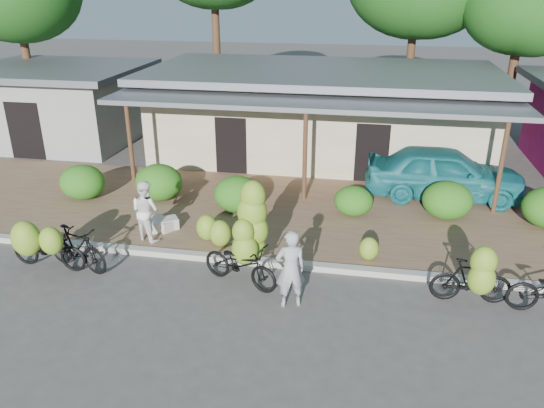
{
  "coord_description": "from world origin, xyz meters",
  "views": [
    {
      "loc": [
        1.78,
        -9.08,
        6.41
      ],
      "look_at": [
        -0.44,
        2.98,
        1.2
      ],
      "focal_mm": 35.0,
      "sensor_mm": 36.0,
      "label": 1
    }
  ],
  "objects_px": {
    "bike_center": "(246,245)",
    "sack_far": "(161,224)",
    "vendor": "(291,269)",
    "tree_near_right": "(518,3)",
    "bike_far_left": "(45,246)",
    "bike_right": "(474,278)",
    "bystander": "(146,210)",
    "bike_left": "(73,247)",
    "teal_van": "(444,173)",
    "sack_near": "(162,224)"
  },
  "relations": [
    {
      "from": "tree_near_right",
      "to": "vendor",
      "type": "xyz_separation_m",
      "value": [
        -6.88,
        -14.2,
        -4.67
      ]
    },
    {
      "from": "vendor",
      "to": "bystander",
      "type": "relative_size",
      "value": 1.08
    },
    {
      "from": "tree_near_right",
      "to": "bike_far_left",
      "type": "height_order",
      "value": "tree_near_right"
    },
    {
      "from": "bike_left",
      "to": "vendor",
      "type": "relative_size",
      "value": 1.07
    },
    {
      "from": "vendor",
      "to": "bike_center",
      "type": "bearing_deg",
      "value": -57.08
    },
    {
      "from": "bystander",
      "to": "bike_center",
      "type": "bearing_deg",
      "value": 179.64
    },
    {
      "from": "bike_far_left",
      "to": "bike_right",
      "type": "distance_m",
      "value": 9.69
    },
    {
      "from": "bike_right",
      "to": "bystander",
      "type": "distance_m",
      "value": 8.02
    },
    {
      "from": "bike_left",
      "to": "bike_right",
      "type": "xyz_separation_m",
      "value": [
        9.01,
        0.13,
        0.06
      ]
    },
    {
      "from": "bike_left",
      "to": "teal_van",
      "type": "height_order",
      "value": "teal_van"
    },
    {
      "from": "tree_near_right",
      "to": "sack_far",
      "type": "distance_m",
      "value": 16.59
    },
    {
      "from": "sack_far",
      "to": "vendor",
      "type": "height_order",
      "value": "vendor"
    },
    {
      "from": "bike_center",
      "to": "sack_far",
      "type": "xyz_separation_m",
      "value": [
        -2.84,
        1.99,
        -0.63
      ]
    },
    {
      "from": "sack_near",
      "to": "bystander",
      "type": "bearing_deg",
      "value": -104.54
    },
    {
      "from": "teal_van",
      "to": "bike_center",
      "type": "bearing_deg",
      "value": 138.86
    },
    {
      "from": "bike_right",
      "to": "bystander",
      "type": "relative_size",
      "value": 1.06
    },
    {
      "from": "bike_left",
      "to": "bike_right",
      "type": "relative_size",
      "value": 1.09
    },
    {
      "from": "bike_center",
      "to": "teal_van",
      "type": "height_order",
      "value": "bike_center"
    },
    {
      "from": "bike_left",
      "to": "tree_near_right",
      "type": "bearing_deg",
      "value": -24.05
    },
    {
      "from": "bike_left",
      "to": "bike_far_left",
      "type": "bearing_deg",
      "value": 115.87
    },
    {
      "from": "bike_far_left",
      "to": "sack_near",
      "type": "bearing_deg",
      "value": -35.55
    },
    {
      "from": "tree_near_right",
      "to": "sack_far",
      "type": "relative_size",
      "value": 9.8
    },
    {
      "from": "bike_center",
      "to": "bystander",
      "type": "distance_m",
      "value": 3.23
    },
    {
      "from": "sack_near",
      "to": "bike_right",
      "type": "bearing_deg",
      "value": -15.42
    },
    {
      "from": "bike_far_left",
      "to": "bystander",
      "type": "relative_size",
      "value": 1.24
    },
    {
      "from": "bike_right",
      "to": "vendor",
      "type": "height_order",
      "value": "vendor"
    },
    {
      "from": "bike_left",
      "to": "bystander",
      "type": "height_order",
      "value": "bystander"
    },
    {
      "from": "sack_near",
      "to": "bystander",
      "type": "relative_size",
      "value": 0.52
    },
    {
      "from": "tree_near_right",
      "to": "bike_right",
      "type": "bearing_deg",
      "value": -102.94
    },
    {
      "from": "bike_center",
      "to": "vendor",
      "type": "distance_m",
      "value": 1.44
    },
    {
      "from": "vendor",
      "to": "bike_left",
      "type": "bearing_deg",
      "value": -26.22
    },
    {
      "from": "bike_right",
      "to": "teal_van",
      "type": "relative_size",
      "value": 0.36
    },
    {
      "from": "sack_far",
      "to": "bystander",
      "type": "bearing_deg",
      "value": -99.1
    },
    {
      "from": "bike_center",
      "to": "vendor",
      "type": "xyz_separation_m",
      "value": [
        1.16,
        -0.86,
        -0.01
      ]
    },
    {
      "from": "teal_van",
      "to": "bike_far_left",
      "type": "bearing_deg",
      "value": 122.11
    },
    {
      "from": "bike_far_left",
      "to": "vendor",
      "type": "distance_m",
      "value": 5.94
    },
    {
      "from": "bike_right",
      "to": "teal_van",
      "type": "bearing_deg",
      "value": -3.51
    },
    {
      "from": "sack_near",
      "to": "tree_near_right",
      "type": "bearing_deg",
      "value": 46.51
    },
    {
      "from": "bike_right",
      "to": "sack_far",
      "type": "height_order",
      "value": "bike_right"
    },
    {
      "from": "bike_far_left",
      "to": "sack_near",
      "type": "distance_m",
      "value": 3.09
    },
    {
      "from": "tree_near_right",
      "to": "bike_right",
      "type": "height_order",
      "value": "tree_near_right"
    },
    {
      "from": "bike_center",
      "to": "bike_right",
      "type": "xyz_separation_m",
      "value": [
        4.93,
        -0.2,
        -0.21
      ]
    },
    {
      "from": "sack_near",
      "to": "teal_van",
      "type": "bearing_deg",
      "value": 26.15
    },
    {
      "from": "bike_right",
      "to": "bike_center",
      "type": "bearing_deg",
      "value": 84.41
    },
    {
      "from": "vendor",
      "to": "sack_far",
      "type": "bearing_deg",
      "value": -55.98
    },
    {
      "from": "vendor",
      "to": "teal_van",
      "type": "distance_m",
      "value": 7.6
    },
    {
      "from": "tree_near_right",
      "to": "bike_center",
      "type": "xyz_separation_m",
      "value": [
        -8.04,
        -13.34,
        -4.66
      ]
    },
    {
      "from": "teal_van",
      "to": "sack_near",
      "type": "bearing_deg",
      "value": 115.87
    },
    {
      "from": "tree_near_right",
      "to": "teal_van",
      "type": "bearing_deg",
      "value": -112.05
    },
    {
      "from": "bike_center",
      "to": "bike_right",
      "type": "distance_m",
      "value": 4.94
    }
  ]
}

